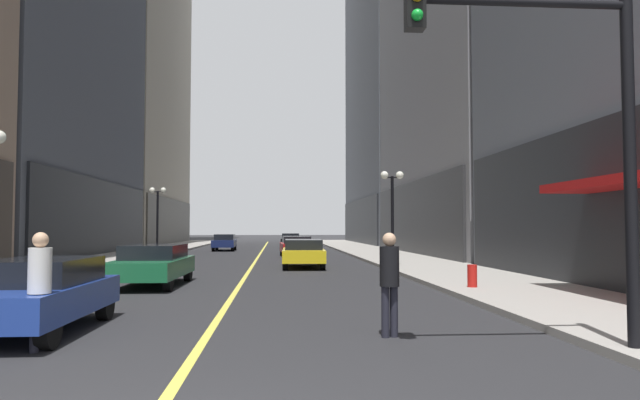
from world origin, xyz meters
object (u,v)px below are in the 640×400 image
at_px(traffic_light_near_right, 560,101).
at_px(fire_hydrant_right, 472,278).
at_px(car_blue, 38,293).
at_px(pedestrian_in_black_coat, 389,276).
at_px(street_lamp_left_far, 158,206).
at_px(car_red, 296,246).
at_px(car_green, 153,263).
at_px(car_yellow, 303,252).
at_px(car_black, 291,240).
at_px(street_lamp_right_mid, 392,197).
at_px(pedestrian_in_white_shirt, 40,281).
at_px(car_navy, 225,242).

distance_m(traffic_light_near_right, fire_hydrant_right, 9.17).
distance_m(car_blue, pedestrian_in_black_coat, 6.31).
bearing_deg(street_lamp_left_far, car_red, -3.01).
height_order(car_green, car_yellow, same).
relative_size(car_blue, car_green, 0.87).
distance_m(car_green, car_black, 34.83).
bearing_deg(street_lamp_right_mid, car_black, 98.03).
bearing_deg(pedestrian_in_white_shirt, car_blue, 112.27).
distance_m(car_red, street_lamp_right_mid, 12.09).
bearing_deg(street_lamp_left_far, car_yellow, -49.17).
xyz_separation_m(car_yellow, pedestrian_in_black_coat, (0.72, -17.07, 0.33)).
xyz_separation_m(car_red, car_black, (0.05, 16.75, -0.00)).
bearing_deg(fire_hydrant_right, car_green, 165.14).
distance_m(car_red, car_navy, 11.62).
bearing_deg(street_lamp_left_far, pedestrian_in_black_coat, -70.70).
bearing_deg(car_red, street_lamp_left_far, 176.99).
distance_m(car_blue, traffic_light_near_right, 9.35).
bearing_deg(car_green, car_black, 81.31).
bearing_deg(pedestrian_in_black_coat, car_yellow, 92.42).
xyz_separation_m(car_red, street_lamp_left_far, (-8.82, 0.46, 2.54)).
xyz_separation_m(pedestrian_in_black_coat, fire_hydrant_right, (3.74, 6.58, -0.66)).
height_order(car_navy, pedestrian_in_black_coat, pedestrian_in_black_coat).
xyz_separation_m(car_navy, pedestrian_in_black_coat, (6.20, -37.10, 0.34)).
relative_size(pedestrian_in_white_shirt, street_lamp_right_mid, 0.41).
bearing_deg(traffic_light_near_right, street_lamp_right_mid, 86.57).
height_order(pedestrian_in_white_shirt, street_lamp_left_far, street_lamp_left_far).
bearing_deg(pedestrian_in_white_shirt, car_red, 80.06).
distance_m(car_yellow, traffic_light_near_right, 19.35).
bearing_deg(pedestrian_in_black_coat, pedestrian_in_white_shirt, -172.59).
height_order(car_black, street_lamp_right_mid, street_lamp_right_mid).
relative_size(car_green, street_lamp_right_mid, 1.07).
xyz_separation_m(car_yellow, pedestrian_in_white_shirt, (-4.86, -17.80, 0.35)).
height_order(street_lamp_left_far, fire_hydrant_right, street_lamp_left_far).
distance_m(street_lamp_left_far, fire_hydrant_right, 24.79).
bearing_deg(car_yellow, car_black, 89.94).
bearing_deg(car_red, car_green, -106.42).
relative_size(car_yellow, car_red, 1.07).
xyz_separation_m(car_blue, pedestrian_in_black_coat, (6.23, -0.88, 0.34)).
height_order(car_blue, car_yellow, same).
xyz_separation_m(car_green, traffic_light_near_right, (8.15, -10.97, 3.02)).
bearing_deg(traffic_light_near_right, fire_hydrant_right, 79.54).
bearing_deg(pedestrian_in_black_coat, fire_hydrant_right, 60.39).
bearing_deg(car_black, car_yellow, -90.06).
height_order(pedestrian_in_white_shirt, traffic_light_near_right, traffic_light_near_right).
height_order(car_yellow, pedestrian_in_black_coat, pedestrian_in_black_coat).
distance_m(car_green, car_red, 18.44).
bearing_deg(traffic_light_near_right, car_blue, 162.22).
relative_size(street_lamp_left_far, fire_hydrant_right, 5.54).
bearing_deg(car_navy, street_lamp_left_far, -108.93).
height_order(car_green, street_lamp_right_mid, street_lamp_right_mid).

